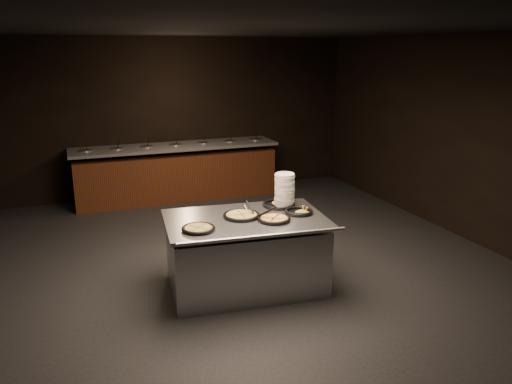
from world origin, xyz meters
TOP-DOWN VIEW (x-y plane):
  - room at (0.00, 0.00)m, footprint 7.02×8.02m
  - salad_bar at (0.00, 3.56)m, footprint 3.70×0.83m
  - serving_counter at (-0.03, -0.29)m, footprint 1.89×1.32m
  - plate_stack at (0.56, -0.03)m, footprint 0.24×0.24m
  - pan_veggie_whole at (-0.63, -0.49)m, footprint 0.35×0.35m
  - pan_cheese_whole at (-0.06, -0.24)m, footprint 0.41×0.41m
  - pan_cheese_slices_a at (0.49, -0.01)m, footprint 0.40×0.40m
  - pan_cheese_slices_b at (0.23, -0.48)m, footprint 0.37×0.37m
  - pan_veggie_slices at (0.60, -0.35)m, footprint 0.33×0.33m
  - server_left at (0.05, -0.15)m, footprint 0.11×0.29m
  - server_right at (0.19, -0.50)m, footprint 0.30×0.26m

SIDE VIEW (x-z plane):
  - serving_counter at x=-0.03m, z-range -0.02..0.84m
  - salad_bar at x=0.00m, z-range -0.15..1.03m
  - pan_cheese_slices_a at x=0.49m, z-range 0.85..0.89m
  - pan_veggie_slices at x=0.60m, z-range 0.85..0.89m
  - pan_veggie_whole at x=-0.63m, z-range 0.85..0.89m
  - pan_cheese_slices_b at x=0.23m, z-range 0.85..0.89m
  - pan_cheese_whole at x=-0.06m, z-range 0.85..0.89m
  - server_left at x=0.05m, z-range 0.85..0.99m
  - server_right at x=0.19m, z-range 0.85..1.02m
  - plate_stack at x=0.56m, z-range 0.85..1.25m
  - room at x=0.00m, z-range -0.01..2.91m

